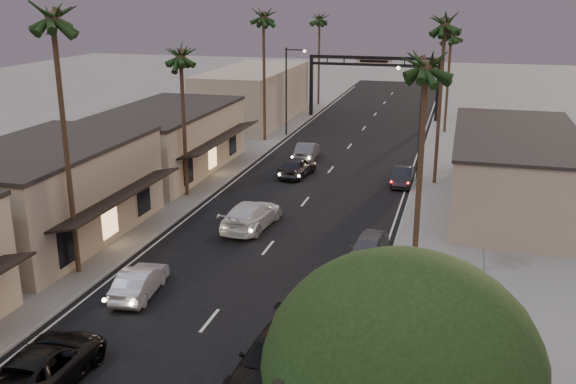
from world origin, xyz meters
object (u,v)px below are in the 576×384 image
Objects in this scene: streetlight_left at (289,85)px; palm_rb at (446,18)px; palm_ra at (427,57)px; palm_far at (320,16)px; palm_rc at (452,32)px; palm_lb at (51,10)px; arch at (374,71)px; corner_tree at (404,379)px; streetlight_right at (417,113)px; curbside_near at (353,303)px; palm_ld at (263,13)px; palm_lc at (180,50)px; oncoming_silver at (140,281)px; oncoming_pickup at (44,366)px; curbside_black at (275,359)px.

streetlight_left is 0.63× the size of palm_rb.
palm_ra is (15.52, -34.00, 6.11)m from streetlight_left.
palm_rb reaches higher than palm_far.
palm_rc is (0.00, 20.00, -1.95)m from palm_rb.
palm_far is (0.30, 56.00, -1.94)m from palm_lb.
arch is 1.25× the size of palm_rc.
palm_lb reaches higher than palm_ra.
streetlight_left is (-16.40, 50.55, -0.65)m from corner_tree.
streetlight_right is 24.53m from curbside_near.
palm_rb reaches higher than palm_ra.
curbside_near is at bearing -66.58° from palm_ld.
corner_tree is 1.59× the size of curbside_near.
streetlight_right is 18.66m from palm_lc.
streetlight_right is at bearing -32.79° from palm_ld.
oncoming_silver is (4.36, -1.45, -12.67)m from palm_lb.
palm_lb is 16.28m from oncoming_pickup.
corner_tree is 17.45m from palm_ra.
corner_tree is 0.62× the size of palm_ld.
arch is (-9.48, 62.55, -0.45)m from corner_tree.
palm_lc is at bearing -90.41° from palm_far.
corner_tree is at bearing -88.63° from palm_rb.
palm_ld is (0.00, 33.00, -0.97)m from palm_lb.
palm_lc reaches higher than oncoming_pickup.
curbside_near reaches higher than oncoming_silver.
palm_rb is (17.20, -11.00, 0.00)m from palm_ld.
corner_tree reaches higher than curbside_near.
palm_rc is at bearing 58.44° from palm_lc.
arch is 18.61m from palm_ld.
arch is 11.59m from palm_rc.
palm_lb is (-15.52, -23.00, 8.06)m from streetlight_right.
palm_lc reaches higher than streetlight_right.
palm_far is at bearing 93.95° from streetlight_left.
palm_lc is at bearing -104.20° from arch.
palm_lb reaches higher than streetlight_right.
corner_tree is 10.87m from curbside_black.
palm_rb is 35.68m from oncoming_pickup.
palm_lb reaches higher than curbside_black.
oncoming_pickup is at bearing 158.72° from corner_tree.
corner_tree is 0.98× the size of streetlight_left.
palm_rb is at bearing -125.06° from oncoming_silver.
streetlight_right is 0.63× the size of palm_rb.
streetlight_right is 19.75m from palm_rc.
palm_rc is at bearing -105.62° from oncoming_pickup.
palm_lb is at bearing 141.17° from corner_tree.
streetlight_right reaches higher than oncoming_silver.
palm_lc is 2.08× the size of oncoming_pickup.
palm_ld is at bearing -89.14° from oncoming_silver.
palm_ld reaches higher than corner_tree.
palm_ld is at bearing 112.26° from curbside_black.
arch is 49.86m from oncoming_silver.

